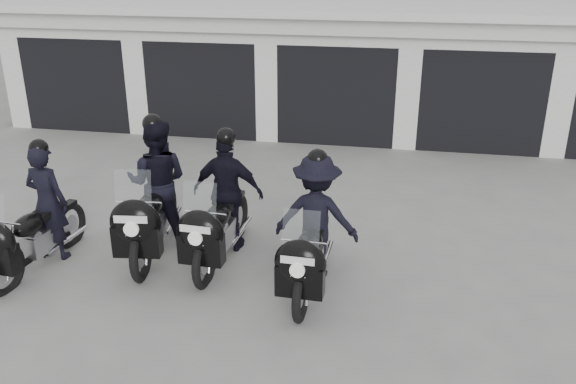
% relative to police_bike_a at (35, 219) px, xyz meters
% --- Properties ---
extents(ground, '(80.00, 80.00, 0.00)m').
position_rel_police_bike_a_xyz_m(ground, '(3.43, 0.84, -0.73)').
color(ground, gray).
rests_on(ground, ground).
extents(garage_block, '(16.40, 6.80, 2.96)m').
position_rel_police_bike_a_xyz_m(garage_block, '(3.43, 8.89, 0.70)').
color(garage_block, white).
rests_on(garage_block, ground).
extents(police_bike_a, '(0.77, 2.11, 1.84)m').
position_rel_police_bike_a_xyz_m(police_bike_a, '(0.00, 0.00, 0.00)').
color(police_bike_a, black).
rests_on(police_bike_a, ground).
extents(police_bike_b, '(1.03, 2.35, 2.05)m').
position_rel_police_bike_a_xyz_m(police_bike_b, '(1.40, 0.87, 0.14)').
color(police_bike_b, black).
rests_on(police_bike_b, ground).
extents(police_bike_c, '(1.08, 2.22, 1.93)m').
position_rel_police_bike_a_xyz_m(police_bike_c, '(2.46, 0.82, 0.09)').
color(police_bike_c, black).
rests_on(police_bike_c, ground).
extents(police_bike_d, '(1.14, 2.16, 1.88)m').
position_rel_police_bike_a_xyz_m(police_bike_d, '(3.84, 0.28, 0.07)').
color(police_bike_d, black).
rests_on(police_bike_d, ground).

